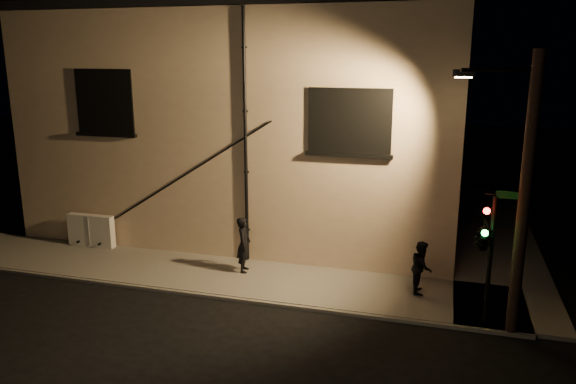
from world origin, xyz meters
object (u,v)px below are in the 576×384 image
(utility_cabinet, at_px, (91,230))
(traffic_signal, at_px, (484,236))
(pedestrian_a, at_px, (244,245))
(streetlamp_pole, at_px, (521,190))
(pedestrian_b, at_px, (421,267))

(utility_cabinet, height_order, traffic_signal, traffic_signal)
(pedestrian_a, distance_m, streetlamp_pole, 8.55)
(streetlamp_pole, bearing_deg, utility_cabinet, 169.63)
(pedestrian_a, xyz_separation_m, traffic_signal, (7.14, -1.74, 1.50))
(pedestrian_b, bearing_deg, utility_cabinet, 81.83)
(pedestrian_b, distance_m, streetlamp_pole, 4.05)
(pedestrian_b, relative_size, streetlamp_pole, 0.22)
(pedestrian_a, distance_m, pedestrian_b, 5.61)
(utility_cabinet, bearing_deg, streetlamp_pole, -10.37)
(utility_cabinet, xyz_separation_m, traffic_signal, (13.38, -2.51, 1.82))
(traffic_signal, bearing_deg, streetlamp_pole, -5.45)
(utility_cabinet, xyz_separation_m, streetlamp_pole, (14.13, -2.59, 3.07))
(utility_cabinet, xyz_separation_m, pedestrian_b, (11.85, -0.88, 0.19))
(pedestrian_a, bearing_deg, utility_cabinet, 69.99)
(utility_cabinet, distance_m, pedestrian_a, 6.30)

